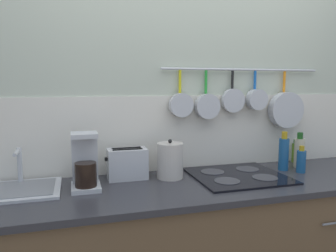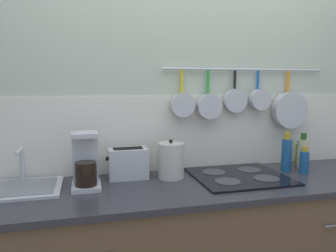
{
  "view_description": "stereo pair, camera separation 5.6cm",
  "coord_description": "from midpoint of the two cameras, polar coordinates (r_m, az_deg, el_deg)",
  "views": [
    {
      "loc": [
        -0.72,
        -1.72,
        1.48
      ],
      "look_at": [
        -0.22,
        0.0,
        1.25
      ],
      "focal_mm": 35.0,
      "sensor_mm": 36.0,
      "label": 1
    },
    {
      "loc": [
        -0.67,
        -1.73,
        1.48
      ],
      "look_at": [
        -0.22,
        0.0,
        1.25
      ],
      "focal_mm": 35.0,
      "sensor_mm": 36.0,
      "label": 2
    }
  ],
  "objects": [
    {
      "name": "bottle_cooking_wine",
      "position": [
        2.57,
        22.38,
        -4.37
      ],
      "size": [
        0.04,
        0.04,
        0.17
      ],
      "color": "#4C721E",
      "rests_on": "countertop"
    },
    {
      "name": "kettle",
      "position": [
        2.0,
        1.3,
        -6.04
      ],
      "size": [
        0.16,
        0.16,
        0.24
      ],
      "color": "beige",
      "rests_on": "countertop"
    },
    {
      "name": "bottle_dish_soap",
      "position": [
        2.42,
        23.03,
        -4.32
      ],
      "size": [
        0.07,
        0.07,
        0.24
      ],
      "color": "#BFB799",
      "rests_on": "countertop"
    },
    {
      "name": "countertop",
      "position": [
        1.95,
        7.26,
        -10.29
      ],
      "size": [
        2.58,
        0.66,
        0.03
      ],
      "color": "#2D2D33",
      "rests_on": "cabinet_base"
    },
    {
      "name": "coffee_maker",
      "position": [
        1.87,
        -13.32,
        -6.54
      ],
      "size": [
        0.16,
        0.19,
        0.31
      ],
      "color": "#B7BABF",
      "rests_on": "countertop"
    },
    {
      "name": "toaster",
      "position": [
        2.01,
        -6.17,
        -6.48
      ],
      "size": [
        0.25,
        0.14,
        0.19
      ],
      "color": "#B7BABF",
      "rests_on": "countertop"
    },
    {
      "name": "wall_back",
      "position": [
        2.22,
        3.98,
        2.07
      ],
      "size": [
        7.2,
        0.15,
        2.6
      ],
      "color": "#B2BCA8",
      "rests_on": "ground_plane"
    },
    {
      "name": "cooktop",
      "position": [
        2.1,
        13.05,
        -8.5
      ],
      "size": [
        0.56,
        0.52,
        0.01
      ],
      "color": "black",
      "rests_on": "countertop"
    },
    {
      "name": "sink_basin",
      "position": [
        1.97,
        -23.81,
        -9.66
      ],
      "size": [
        0.45,
        0.37,
        0.21
      ],
      "color": "#B7BABF",
      "rests_on": "countertop"
    },
    {
      "name": "bottle_olive_oil",
      "position": [
        2.3,
        20.6,
        -4.59
      ],
      "size": [
        0.07,
        0.07,
        0.26
      ],
      "color": "navy",
      "rests_on": "countertop"
    },
    {
      "name": "bottle_vinegar",
      "position": [
        2.29,
        23.29,
        -5.73
      ],
      "size": [
        0.06,
        0.06,
        0.18
      ],
      "color": "navy",
      "rests_on": "countertop"
    }
  ]
}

